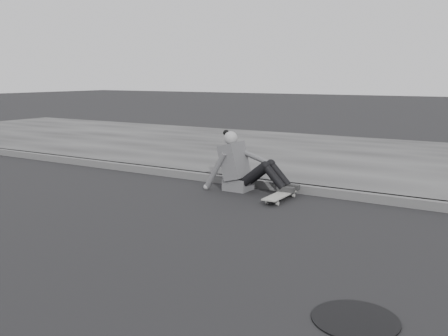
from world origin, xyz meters
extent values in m
plane|color=black|center=(0.00, 0.00, 0.00)|extent=(80.00, 80.00, 0.00)
cube|color=#4D4D4D|center=(0.00, 2.58, 0.06)|extent=(24.00, 0.16, 0.12)
cube|color=#3A3A3A|center=(0.00, 5.60, 0.06)|extent=(24.00, 6.00, 0.12)
cylinder|color=black|center=(2.57, -0.78, 0.01)|extent=(0.60, 0.60, 0.01)
cylinder|color=gray|center=(0.64, 1.76, 0.03)|extent=(0.03, 0.05, 0.05)
cylinder|color=gray|center=(0.79, 1.76, 0.03)|extent=(0.03, 0.05, 0.05)
cylinder|color=gray|center=(0.64, 2.28, 0.03)|extent=(0.03, 0.05, 0.05)
cylinder|color=gray|center=(0.79, 2.28, 0.03)|extent=(0.03, 0.05, 0.05)
cube|color=#2E2E30|center=(0.72, 1.76, 0.06)|extent=(0.16, 0.04, 0.03)
cube|color=#2E2E30|center=(0.72, 2.28, 0.06)|extent=(0.16, 0.04, 0.03)
cube|color=gray|center=(0.72, 2.02, 0.08)|extent=(0.20, 0.78, 0.02)
cube|color=#4B4B4D|center=(-0.08, 2.27, 0.09)|extent=(0.36, 0.34, 0.18)
cube|color=#4B4B4D|center=(-0.15, 2.27, 0.43)|extent=(0.37, 0.40, 0.57)
cube|color=#4B4B4D|center=(-0.28, 2.27, 0.55)|extent=(0.14, 0.30, 0.20)
cylinder|color=gray|center=(-0.20, 2.27, 0.67)|extent=(0.09, 0.09, 0.08)
sphere|color=gray|center=(-0.21, 2.27, 0.76)|extent=(0.20, 0.20, 0.20)
sphere|color=black|center=(-0.30, 2.29, 0.83)|extent=(0.09, 0.09, 0.09)
cylinder|color=black|center=(0.23, 2.18, 0.28)|extent=(0.43, 0.13, 0.39)
cylinder|color=black|center=(0.23, 2.36, 0.28)|extent=(0.43, 0.13, 0.39)
cylinder|color=black|center=(0.53, 2.18, 0.28)|extent=(0.35, 0.11, 0.36)
cylinder|color=black|center=(0.53, 2.36, 0.28)|extent=(0.35, 0.11, 0.36)
sphere|color=black|center=(0.40, 2.18, 0.42)|extent=(0.13, 0.13, 0.13)
sphere|color=black|center=(0.40, 2.36, 0.42)|extent=(0.13, 0.13, 0.13)
cube|color=#282828|center=(0.72, 2.18, 0.12)|extent=(0.24, 0.08, 0.07)
cube|color=#282828|center=(0.72, 2.36, 0.12)|extent=(0.24, 0.08, 0.07)
cylinder|color=#4B4B4D|center=(-0.35, 2.06, 0.29)|extent=(0.38, 0.08, 0.58)
sphere|color=gray|center=(-0.50, 2.05, 0.04)|extent=(0.08, 0.08, 0.08)
cylinder|color=#4B4B4D|center=(0.09, 2.43, 0.49)|extent=(0.48, 0.08, 0.21)
camera|label=1|loc=(3.44, -3.96, 1.65)|focal=40.00mm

